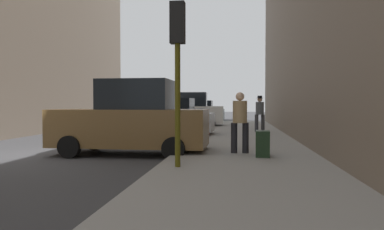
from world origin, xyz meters
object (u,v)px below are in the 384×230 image
(duffel_bag, at_px, (261,138))
(traffic_light, at_px, (178,48))
(fire_hydrant, at_px, (208,126))
(rolling_suitcase, at_px, (263,144))
(parked_white_van, at_px, (188,111))
(parked_dark_green_sedan, at_px, (199,112))
(pedestrian_in_tan_coat, at_px, (240,119))
(parked_silver_sedan, at_px, (169,119))
(pedestrian_with_beanie, at_px, (260,112))
(parked_bronze_suv, at_px, (132,121))

(duffel_bag, bearing_deg, traffic_light, -111.09)
(fire_hydrant, bearing_deg, traffic_light, -89.68)
(rolling_suitcase, relative_size, duffel_bag, 2.36)
(parked_white_van, distance_m, parked_dark_green_sedan, 6.51)
(duffel_bag, bearing_deg, parked_dark_green_sedan, 103.49)
(parked_white_van, relative_size, pedestrian_in_tan_coat, 2.73)
(parked_silver_sedan, distance_m, parked_white_van, 6.89)
(parked_white_van, bearing_deg, duffel_bag, -68.53)
(pedestrian_with_beanie, relative_size, rolling_suitcase, 1.71)
(traffic_light, bearing_deg, pedestrian_with_beanie, 77.27)
(parked_white_van, xyz_separation_m, parked_dark_green_sedan, (0.00, 6.50, -0.18))
(parked_white_van, xyz_separation_m, pedestrian_with_beanie, (4.24, -5.16, 0.10))
(parked_bronze_suv, height_order, parked_silver_sedan, parked_bronze_suv)
(parked_bronze_suv, relative_size, pedestrian_with_beanie, 2.60)
(rolling_suitcase, bearing_deg, parked_dark_green_sedan, 100.60)
(parked_bronze_suv, distance_m, duffel_bag, 4.92)
(parked_bronze_suv, bearing_deg, pedestrian_in_tan_coat, -5.99)
(parked_white_van, height_order, parked_dark_green_sedan, parked_white_van)
(traffic_light, relative_size, rolling_suitcase, 3.46)
(parked_bronze_suv, bearing_deg, parked_white_van, 90.00)
(fire_hydrant, relative_size, rolling_suitcase, 0.68)
(parked_dark_green_sedan, distance_m, duffel_bag, 17.16)
(parked_bronze_suv, xyz_separation_m, parked_white_van, (-0.00, 12.93, 0.00))
(traffic_light, xyz_separation_m, pedestrian_with_beanie, (2.39, 10.58, -1.62))
(parked_bronze_suv, bearing_deg, traffic_light, -56.59)
(rolling_suitcase, height_order, duffel_bag, rolling_suitcase)
(parked_bronze_suv, height_order, fire_hydrant, parked_bronze_suv)
(traffic_light, bearing_deg, parked_dark_green_sedan, 94.76)
(pedestrian_in_tan_coat, xyz_separation_m, duffel_bag, (0.78, 3.10, -0.81))
(parked_silver_sedan, xyz_separation_m, parked_dark_green_sedan, (0.00, 13.39, 0.00))
(parked_white_van, bearing_deg, parked_bronze_suv, -90.00)
(traffic_light, relative_size, pedestrian_with_beanie, 2.03)
(traffic_light, bearing_deg, fire_hydrant, 90.32)
(parked_white_van, distance_m, fire_hydrant, 7.02)
(parked_silver_sedan, height_order, parked_white_van, parked_white_van)
(rolling_suitcase, bearing_deg, parked_white_van, 105.36)
(pedestrian_in_tan_coat, bearing_deg, parked_bronze_suv, 174.01)
(fire_hydrant, distance_m, rolling_suitcase, 7.42)
(parked_silver_sedan, relative_size, rolling_suitcase, 4.10)
(parked_bronze_suv, bearing_deg, parked_dark_green_sedan, 90.00)
(parked_bronze_suv, distance_m, pedestrian_in_tan_coat, 3.24)
(parked_silver_sedan, relative_size, traffic_light, 1.18)
(parked_dark_green_sedan, relative_size, fire_hydrant, 6.00)
(parked_silver_sedan, xyz_separation_m, traffic_light, (1.85, -8.85, 1.91))
(parked_silver_sedan, xyz_separation_m, fire_hydrant, (1.80, 0.12, -0.35))
(duffel_bag, bearing_deg, parked_white_van, 111.47)
(parked_bronze_suv, xyz_separation_m, pedestrian_with_beanie, (4.24, 7.77, 0.10))
(parked_bronze_suv, height_order, parked_white_van, same)
(pedestrian_in_tan_coat, xyz_separation_m, rolling_suitcase, (0.60, -0.64, -0.61))
(parked_dark_green_sedan, bearing_deg, fire_hydrant, -82.26)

